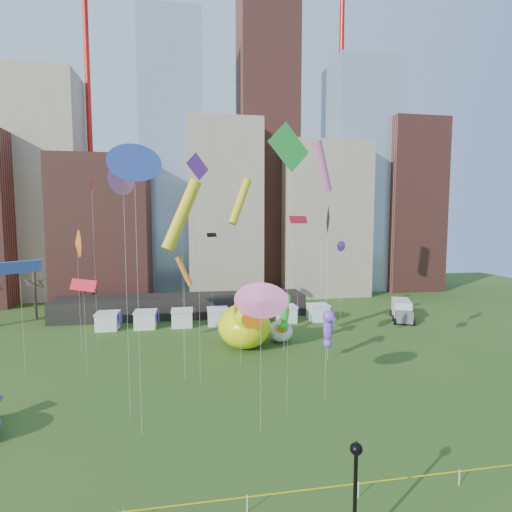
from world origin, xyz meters
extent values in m
plane|color=#274D18|center=(0.00, 0.00, 0.00)|extent=(160.00, 160.00, 0.00)
cube|color=gray|center=(-30.00, 62.00, 21.00)|extent=(14.00, 12.00, 42.00)
cube|color=brown|center=(-18.00, 56.00, 13.00)|extent=(16.00, 14.00, 26.00)
cube|color=#8C9EB2|center=(-6.00, 64.00, 27.50)|extent=(12.00, 12.00, 55.00)
cube|color=gray|center=(4.00, 60.00, 17.00)|extent=(14.00, 14.00, 34.00)
cube|color=brown|center=(14.00, 66.00, 34.00)|extent=(12.00, 12.00, 68.00)
cube|color=gray|center=(24.00, 58.00, 15.00)|extent=(16.00, 14.00, 30.00)
cube|color=#8C9EB2|center=(34.00, 62.00, 24.00)|extent=(14.00, 12.00, 48.00)
cube|color=brown|center=(44.00, 60.00, 18.00)|extent=(12.00, 12.00, 36.00)
cylinder|color=red|center=(-22.00, 64.00, 38.00)|extent=(1.00, 1.00, 76.00)
cylinder|color=red|center=(30.00, 64.00, 38.00)|extent=(1.00, 1.00, 76.00)
cube|color=black|center=(-4.00, 42.00, 1.60)|extent=(38.00, 6.00, 3.20)
cube|color=white|center=(-14.00, 36.00, 1.10)|extent=(2.80, 2.80, 2.20)
cube|color=red|center=(-12.20, 36.00, 1.60)|extent=(0.08, 1.40, 1.60)
cube|color=white|center=(-9.00, 36.00, 1.10)|extent=(2.80, 2.80, 2.20)
cube|color=red|center=(-7.20, 36.00, 1.60)|extent=(0.08, 1.40, 1.60)
cube|color=white|center=(-4.00, 36.00, 1.10)|extent=(2.80, 2.80, 2.20)
cube|color=red|center=(-2.20, 36.00, 1.60)|extent=(0.08, 1.40, 1.60)
cube|color=white|center=(1.00, 36.00, 1.10)|extent=(2.80, 2.80, 2.20)
cube|color=red|center=(2.80, 36.00, 1.60)|extent=(0.08, 1.40, 1.60)
cube|color=white|center=(6.00, 36.00, 1.10)|extent=(2.80, 2.80, 2.20)
cube|color=red|center=(7.80, 36.00, 1.60)|extent=(0.08, 1.40, 1.60)
cube|color=white|center=(11.00, 36.00, 1.10)|extent=(2.80, 2.80, 2.20)
cube|color=red|center=(12.80, 36.00, 1.60)|extent=(0.08, 1.40, 1.60)
cube|color=white|center=(16.00, 36.00, 1.10)|extent=(2.80, 2.80, 2.20)
cube|color=red|center=(17.80, 36.00, 1.60)|extent=(0.08, 1.40, 1.60)
cylinder|color=#382B21|center=(-26.00, 44.00, 3.75)|extent=(0.44, 0.44, 7.50)
cylinder|color=white|center=(0.00, 0.00, 0.45)|extent=(0.06, 0.06, 0.90)
cylinder|color=white|center=(6.00, 0.00, 0.45)|extent=(0.06, 0.06, 0.90)
cylinder|color=white|center=(12.00, 0.00, 0.45)|extent=(0.06, 0.06, 0.90)
cube|color=yellow|center=(0.00, 0.00, 0.80)|extent=(50.00, 0.02, 0.07)
ellipsoid|color=#E9F70C|center=(3.37, 25.59, 2.53)|extent=(6.82, 7.77, 5.05)
ellipsoid|color=#E9F70C|center=(3.09, 28.37, 2.39)|extent=(1.80, 1.47, 2.05)
sphere|color=#E9F70C|center=(3.60, 23.34, 4.56)|extent=(4.17, 4.17, 3.80)
cone|color=orange|center=(3.77, 21.73, 4.43)|extent=(2.25, 1.91, 2.09)
sphere|color=white|center=(2.67, 22.19, 5.07)|extent=(0.68, 0.68, 0.68)
sphere|color=white|center=(4.75, 22.41, 5.07)|extent=(0.68, 0.68, 0.68)
sphere|color=black|center=(2.70, 21.87, 5.07)|extent=(0.34, 0.34, 0.34)
sphere|color=black|center=(4.78, 22.09, 5.07)|extent=(0.34, 0.34, 0.34)
ellipsoid|color=white|center=(8.05, 26.93, 1.25)|extent=(3.38, 3.85, 2.50)
ellipsoid|color=white|center=(8.19, 28.30, 1.18)|extent=(0.89, 0.73, 1.01)
sphere|color=white|center=(7.93, 25.82, 2.25)|extent=(2.07, 2.07, 1.88)
cone|color=orange|center=(7.85, 25.02, 2.19)|extent=(1.12, 0.95, 1.03)
sphere|color=white|center=(7.36, 25.36, 2.51)|extent=(0.34, 0.34, 0.34)
sphere|color=white|center=(8.39, 25.25, 2.51)|extent=(0.34, 0.34, 0.34)
sphere|color=black|center=(7.35, 25.20, 2.51)|extent=(0.17, 0.17, 0.17)
sphere|color=black|center=(8.37, 25.09, 2.51)|extent=(0.17, 0.17, 0.17)
cylinder|color=silver|center=(7.76, 23.79, 2.23)|extent=(0.03, 0.03, 4.45)
ellipsoid|color=green|center=(7.76, 23.79, 4.45)|extent=(1.15, 0.95, 2.84)
sphere|color=green|center=(7.76, 23.64, 5.97)|extent=(1.50, 1.50, 1.45)
cone|color=green|center=(7.76, 22.98, 5.90)|extent=(0.54, 0.92, 0.51)
sphere|color=green|center=(7.76, 23.84, 2.82)|extent=(1.01, 1.01, 1.01)
cylinder|color=silver|center=(11.65, 20.10, 1.63)|extent=(0.03, 0.03, 3.27)
ellipsoid|color=purple|center=(11.65, 20.10, 3.27)|extent=(1.16, 1.00, 2.64)
sphere|color=purple|center=(11.65, 19.95, 4.68)|extent=(1.54, 1.54, 1.35)
cone|color=purple|center=(11.65, 19.34, 4.61)|extent=(0.60, 0.91, 0.47)
sphere|color=purple|center=(11.65, 20.15, 1.75)|extent=(0.94, 0.94, 0.94)
cylinder|color=black|center=(4.33, -3.20, 2.37)|extent=(0.18, 0.18, 4.71)
sphere|color=black|center=(4.33, -3.20, 4.87)|extent=(0.55, 0.55, 0.55)
cone|color=black|center=(4.33, -3.20, 5.17)|extent=(0.20, 0.20, 0.25)
cube|color=silver|center=(28.73, 34.75, 1.58)|extent=(4.28, 5.64, 2.55)
cube|color=#595960|center=(27.42, 31.76, 1.07)|extent=(2.88, 2.62, 1.63)
cylinder|color=black|center=(26.83, 33.58, 0.46)|extent=(0.60, 0.94, 0.92)
cylinder|color=black|center=(29.16, 32.56, 0.46)|extent=(0.60, 0.94, 0.92)
cylinder|color=black|center=(28.22, 36.75, 0.46)|extent=(0.60, 0.94, 0.92)
cylinder|color=black|center=(30.55, 35.73, 0.46)|extent=(0.60, 0.94, 0.92)
cylinder|color=silver|center=(11.65, 32.02, 7.48)|extent=(0.02, 0.02, 14.96)
cube|color=red|center=(11.65, 32.02, 14.96)|extent=(3.06, 2.11, 1.01)
cylinder|color=silver|center=(15.56, 33.85, 11.17)|extent=(0.02, 0.02, 22.34)
cylinder|color=pink|center=(15.56, 33.85, 22.34)|extent=(3.99, 3.60, 7.11)
cylinder|color=silver|center=(8.20, 11.31, 7.42)|extent=(0.02, 0.02, 14.84)
cube|color=black|center=(8.20, 11.31, 14.84)|extent=(0.55, 2.11, 2.17)
cylinder|color=silver|center=(4.35, 9.00, 9.99)|extent=(0.02, 0.02, 19.98)
cube|color=green|center=(4.35, 9.00, 19.98)|extent=(3.32, 1.10, 3.48)
cylinder|color=silver|center=(2.20, 19.70, 8.35)|extent=(0.02, 0.02, 16.69)
cylinder|color=yellow|center=(2.20, 19.70, 16.69)|extent=(2.75, 2.19, 4.70)
cylinder|color=silver|center=(-6.18, 8.29, 9.26)|extent=(0.02, 0.02, 18.52)
cone|color=blue|center=(-6.18, 8.29, 18.52)|extent=(2.32, 1.23, 2.40)
cylinder|color=silver|center=(-3.38, 22.32, 4.78)|extent=(0.02, 0.02, 9.55)
cylinder|color=orange|center=(-3.38, 22.32, 9.55)|extent=(1.93, 0.97, 3.17)
cylinder|color=silver|center=(17.00, 29.88, 5.74)|extent=(0.02, 0.02, 11.47)
cone|color=purple|center=(17.00, 29.88, 11.47)|extent=(1.23, 0.98, 1.40)
cylinder|color=silver|center=(-12.59, 19.60, 4.39)|extent=(0.02, 0.02, 8.78)
cube|color=red|center=(-12.59, 19.60, 8.78)|extent=(3.03, 2.50, 1.06)
cylinder|color=silver|center=(-7.27, 10.51, 8.83)|extent=(0.02, 0.02, 17.65)
cone|color=pink|center=(-7.27, 10.51, 17.65)|extent=(1.12, 2.05, 2.13)
cylinder|color=silver|center=(0.14, 33.80, 6.45)|extent=(0.02, 0.02, 12.91)
cube|color=black|center=(0.14, 33.80, 12.91)|extent=(1.48, 1.48, 0.57)
cylinder|color=silver|center=(-3.41, 17.40, 7.65)|extent=(0.02, 0.02, 15.30)
cylinder|color=yellow|center=(-3.41, 17.40, 15.30)|extent=(4.00, 2.50, 6.58)
cylinder|color=silver|center=(-18.46, 20.74, 5.23)|extent=(0.02, 0.02, 10.46)
cube|color=blue|center=(-18.46, 20.74, 10.46)|extent=(3.17, 3.16, 1.20)
cylinder|color=silver|center=(-15.02, 26.91, 6.14)|extent=(0.02, 0.02, 12.27)
cone|color=orange|center=(-15.02, 26.91, 12.27)|extent=(1.45, 3.06, 3.12)
cylinder|color=silver|center=(-1.97, 15.89, 9.72)|extent=(0.02, 0.02, 19.44)
cube|color=purple|center=(-1.97, 15.89, 19.44)|extent=(1.96, 1.39, 2.38)
cylinder|color=silver|center=(-13.66, 28.60, 9.47)|extent=(0.02, 0.02, 18.94)
cone|color=red|center=(-13.66, 28.60, 18.94)|extent=(0.26, 1.26, 1.25)
cylinder|color=silver|center=(2.04, 7.40, 4.64)|extent=(0.02, 0.02, 9.28)
cone|color=pink|center=(2.04, 7.40, 9.28)|extent=(2.51, 1.10, 2.54)
camera|label=1|loc=(-2.62, -18.12, 14.73)|focal=27.00mm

